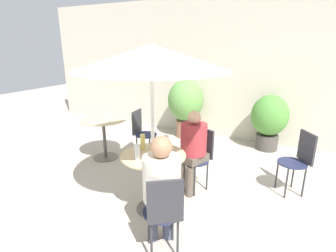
# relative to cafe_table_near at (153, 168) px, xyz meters

# --- Properties ---
(ground_plane) EXTENTS (20.00, 20.00, 0.00)m
(ground_plane) POSITION_rel_cafe_table_near_xyz_m (0.21, -0.12, -0.57)
(ground_plane) COLOR #B2A899
(storefront_wall) EXTENTS (10.00, 0.06, 3.00)m
(storefront_wall) POSITION_rel_cafe_table_near_xyz_m (0.21, 3.15, 0.93)
(storefront_wall) COLOR beige
(storefront_wall) RESTS_ON ground_plane
(cafe_table_near) EXTENTS (0.79, 0.79, 0.75)m
(cafe_table_near) POSITION_rel_cafe_table_near_xyz_m (0.00, 0.00, 0.00)
(cafe_table_near) COLOR #514C47
(cafe_table_near) RESTS_ON ground_plane
(cafe_table_far) EXTENTS (0.83, 0.83, 0.75)m
(cafe_table_far) POSITION_rel_cafe_table_near_xyz_m (-1.60, 0.98, 0.01)
(cafe_table_far) COLOR #514C47
(cafe_table_far) RESTS_ON ground_plane
(bistro_chair_0) EXTENTS (0.44, 0.45, 0.90)m
(bistro_chair_0) POSITION_rel_cafe_table_near_xyz_m (0.49, -0.66, -0.02)
(bistro_chair_0) COLOR #232847
(bistro_chair_0) RESTS_ON ground_plane
(bistro_chair_1) EXTENTS (0.43, 0.44, 0.90)m
(bistro_chair_1) POSITION_rel_cafe_table_near_xyz_m (0.33, 0.76, -0.02)
(bistro_chair_1) COLOR #232847
(bistro_chair_1) RESTS_ON ground_plane
(bistro_chair_2) EXTENTS (0.41, 0.39, 0.90)m
(bistro_chair_2) POSITION_rel_cafe_table_near_xyz_m (-1.00, 1.30, -0.02)
(bistro_chair_2) COLOR #232847
(bistro_chair_2) RESTS_ON ground_plane
(bistro_chair_3) EXTENTS (0.45, 0.44, 0.90)m
(bistro_chair_3) POSITION_rel_cafe_table_near_xyz_m (1.60, 1.25, -0.02)
(bistro_chair_3) COLOR #232847
(bistro_chair_3) RESTS_ON ground_plane
(seated_person_0) EXTENTS (0.46, 0.46, 1.23)m
(seated_person_0) POSITION_rel_cafe_table_near_xyz_m (0.40, -0.54, 0.16)
(seated_person_0) COLOR #42475B
(seated_person_0) RESTS_ON ground_plane
(seated_person_1) EXTENTS (0.42, 0.44, 1.19)m
(seated_person_1) POSITION_rel_cafe_table_near_xyz_m (0.27, 0.62, 0.14)
(seated_person_1) COLOR brown
(seated_person_1) RESTS_ON ground_plane
(beer_glass_0) EXTENTS (0.06, 0.06, 0.20)m
(beer_glass_0) POSITION_rel_cafe_table_near_xyz_m (-0.20, 0.09, 0.28)
(beer_glass_0) COLOR #DBC65B
(beer_glass_0) RESTS_ON cafe_table_near
(beer_glass_1) EXTENTS (0.06, 0.06, 0.19)m
(beer_glass_1) POSITION_rel_cafe_table_near_xyz_m (-0.09, -0.21, 0.28)
(beer_glass_1) COLOR silver
(beer_glass_1) RESTS_ON cafe_table_near
(beer_glass_2) EXTENTS (0.06, 0.06, 0.16)m
(beer_glass_2) POSITION_rel_cafe_table_near_xyz_m (0.22, -0.06, 0.27)
(beer_glass_2) COLOR #DBC65B
(beer_glass_2) RESTS_ON cafe_table_near
(beer_glass_3) EXTENTS (0.06, 0.06, 0.18)m
(beer_glass_3) POSITION_rel_cafe_table_near_xyz_m (0.07, 0.22, 0.28)
(beer_glass_3) COLOR silver
(beer_glass_3) RESTS_ON cafe_table_near
(potted_plant_0) EXTENTS (0.78, 0.78, 1.31)m
(potted_plant_0) POSITION_rel_cafe_table_near_xyz_m (-0.74, 2.74, 0.21)
(potted_plant_0) COLOR #93664C
(potted_plant_0) RESTS_ON ground_plane
(potted_plant_1) EXTENTS (0.70, 0.70, 1.10)m
(potted_plant_1) POSITION_rel_cafe_table_near_xyz_m (1.02, 2.79, 0.07)
(potted_plant_1) COLOR #47423D
(potted_plant_1) RESTS_ON ground_plane
(umbrella) EXTENTS (1.74, 1.74, 2.03)m
(umbrella) POSITION_rel_cafe_table_near_xyz_m (0.00, 0.00, 1.32)
(umbrella) COLOR silver
(umbrella) RESTS_ON ground_plane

